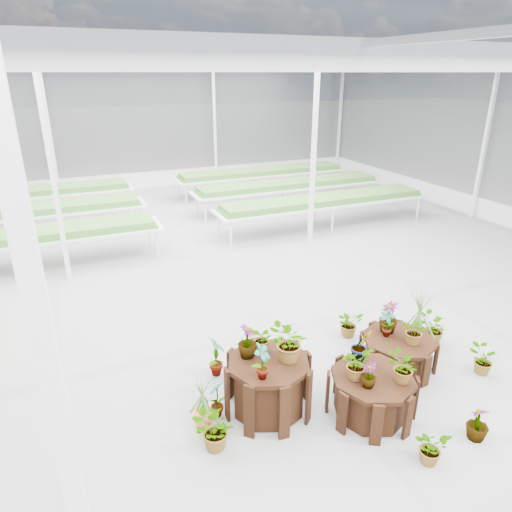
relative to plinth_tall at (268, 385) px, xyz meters
name	(u,v)px	position (x,y,z in m)	size (l,w,h in m)	color
ground_plane	(271,341)	(0.74, 1.50, -0.38)	(24.00, 24.00, 0.00)	gray
greenhouse_shell	(273,212)	(0.74, 1.50, 1.87)	(18.00, 24.00, 4.50)	white
steel_frame	(273,212)	(0.74, 1.50, 1.87)	(18.00, 24.00, 4.50)	silver
nursery_benches	(170,208)	(0.74, 8.70, 0.04)	(16.00, 7.00, 0.84)	silver
plinth_tall	(268,385)	(0.00, 0.00, 0.00)	(1.12, 1.12, 0.77)	black
plinth_mid	(371,395)	(1.20, -0.60, -0.09)	(1.12, 1.12, 0.59)	black
plinth_low	(397,352)	(2.20, 0.10, -0.13)	(1.11, 1.11, 0.50)	black
nursery_plants	(348,355)	(1.22, -0.01, 0.16)	(4.71, 3.05, 1.30)	#42692E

